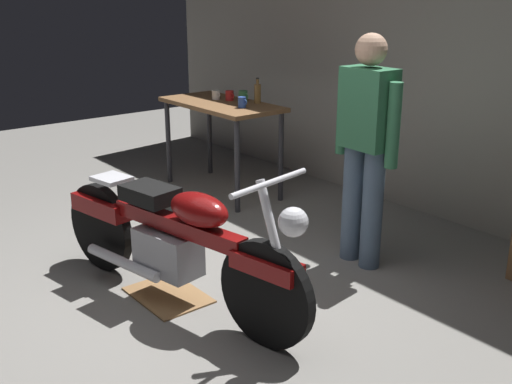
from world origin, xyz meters
TOP-DOWN VIEW (x-y plane):
  - ground_plane at (0.00, 0.00)m, footprint 12.00×12.00m
  - back_wall at (0.00, 2.80)m, footprint 8.00×0.12m
  - workbench at (-1.80, 1.69)m, footprint 1.30×0.64m
  - motorcycle at (-0.11, 0.09)m, footprint 2.17×0.74m
  - person_standing at (0.22, 1.49)m, footprint 0.57×0.24m
  - drip_tray at (-0.22, 0.09)m, footprint 0.56×0.40m
  - mug_white_ceramic at (-1.96, 1.74)m, footprint 0.11×0.08m
  - mug_red_diner at (-1.83, 1.81)m, footprint 0.11×0.08m
  - mug_blue_enamel at (-1.45, 1.68)m, footprint 0.11×0.08m
  - mug_green_speckled at (-1.69, 1.88)m, footprint 0.12×0.09m
  - bottle at (-1.54, 1.93)m, footprint 0.06×0.06m

SIDE VIEW (x-z plane):
  - ground_plane at x=0.00m, z-range 0.00..0.00m
  - drip_tray at x=-0.22m, z-range 0.00..0.01m
  - motorcycle at x=-0.11m, z-range -0.05..0.95m
  - workbench at x=-1.80m, z-range 0.34..1.24m
  - person_standing at x=0.22m, z-range 0.09..1.76m
  - mug_white_ceramic at x=-1.96m, z-range 0.90..0.99m
  - mug_red_diner at x=-1.83m, z-range 0.90..1.00m
  - mug_blue_enamel at x=-1.45m, z-range 0.90..1.00m
  - mug_green_speckled at x=-1.69m, z-range 0.90..1.01m
  - bottle at x=-1.54m, z-range 0.88..1.12m
  - back_wall at x=0.00m, z-range 0.00..3.10m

